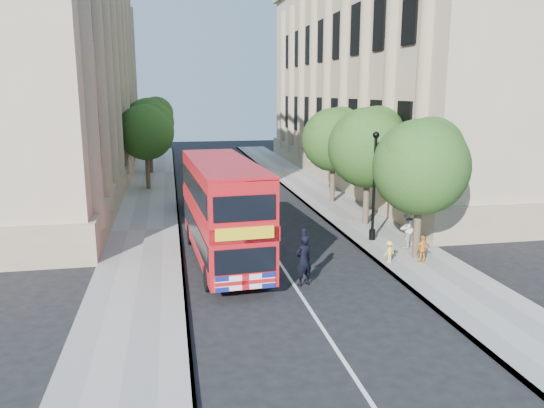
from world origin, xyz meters
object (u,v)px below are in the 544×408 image
lamp_post (374,191)px  woman_pedestrian (406,228)px  box_van (204,188)px  double_decker_bus (223,208)px  police_constable (304,260)px

lamp_post → woman_pedestrian: size_ratio=2.84×
lamp_post → box_van: bearing=129.3°
lamp_post → double_decker_bus: 7.48m
double_decker_bus → box_van: double_decker_bus is taller
police_constable → woman_pedestrian: (5.65, 3.44, 0.06)m
lamp_post → police_constable: 7.01m
box_van → woman_pedestrian: 13.48m
woman_pedestrian → double_decker_bus: bearing=-38.7°
double_decker_bus → police_constable: double_decker_bus is taller
lamp_post → police_constable: size_ratio=2.66×
woman_pedestrian → lamp_post: bearing=-97.1°
police_constable → woman_pedestrian: bearing=-170.7°
lamp_post → woman_pedestrian: lamp_post is taller
lamp_post → box_van: lamp_post is taller
woman_pedestrian → box_van: bearing=-90.9°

